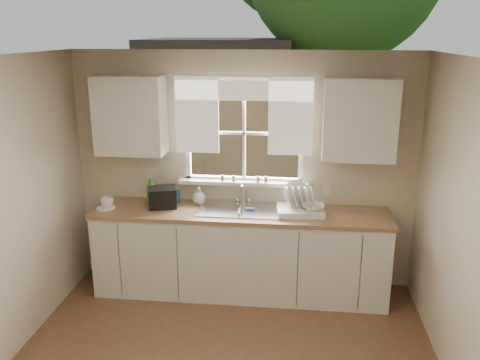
# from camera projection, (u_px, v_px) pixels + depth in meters

# --- Properties ---
(room_walls) EXTENTS (3.62, 4.02, 2.50)m
(room_walls) POSITION_uv_depth(u_px,v_px,m) (212.00, 253.00, 3.43)
(room_walls) COLOR beige
(room_walls) RESTS_ON ground
(ceiling) EXTENTS (3.60, 4.00, 0.02)m
(ceiling) POSITION_uv_depth(u_px,v_px,m) (210.00, 61.00, 3.13)
(ceiling) COLOR silver
(ceiling) RESTS_ON room_walls
(window) EXTENTS (1.38, 0.16, 1.06)m
(window) POSITION_uv_depth(u_px,v_px,m) (244.00, 149.00, 5.32)
(window) COLOR white
(window) RESTS_ON room_walls
(curtains) EXTENTS (1.50, 0.03, 0.81)m
(curtains) POSITION_uv_depth(u_px,v_px,m) (243.00, 107.00, 5.15)
(curtains) COLOR white
(curtains) RESTS_ON room_walls
(base_cabinets) EXTENTS (3.00, 0.62, 0.87)m
(base_cabinets) POSITION_uv_depth(u_px,v_px,m) (240.00, 254.00, 5.32)
(base_cabinets) COLOR silver
(base_cabinets) RESTS_ON ground
(countertop) EXTENTS (3.04, 0.65, 0.04)m
(countertop) POSITION_uv_depth(u_px,v_px,m) (240.00, 213.00, 5.19)
(countertop) COLOR #926D49
(countertop) RESTS_ON base_cabinets
(upper_cabinet_left) EXTENTS (0.70, 0.33, 0.80)m
(upper_cabinet_left) POSITION_uv_depth(u_px,v_px,m) (130.00, 115.00, 5.18)
(upper_cabinet_left) COLOR silver
(upper_cabinet_left) RESTS_ON room_walls
(upper_cabinet_right) EXTENTS (0.70, 0.33, 0.80)m
(upper_cabinet_right) POSITION_uv_depth(u_px,v_px,m) (359.00, 120.00, 4.93)
(upper_cabinet_right) COLOR silver
(upper_cabinet_right) RESTS_ON room_walls
(wall_outlet) EXTENTS (0.08, 0.01, 0.12)m
(wall_outlet) POSITION_uv_depth(u_px,v_px,m) (327.00, 189.00, 5.33)
(wall_outlet) COLOR beige
(wall_outlet) RESTS_ON room_walls
(sill_jars) EXTENTS (0.50, 0.04, 0.06)m
(sill_jars) POSITION_uv_depth(u_px,v_px,m) (245.00, 179.00, 5.35)
(sill_jars) COLOR brown
(sill_jars) RESTS_ON window
(sink) EXTENTS (0.88, 0.52, 0.40)m
(sink) POSITION_uv_depth(u_px,v_px,m) (241.00, 217.00, 5.23)
(sink) COLOR #B7B7BC
(sink) RESTS_ON countertop
(dish_rack) EXTENTS (0.49, 0.39, 0.31)m
(dish_rack) POSITION_uv_depth(u_px,v_px,m) (300.00, 206.00, 5.10)
(dish_rack) COLOR white
(dish_rack) RESTS_ON countertop
(bowl) EXTENTS (0.23, 0.23, 0.05)m
(bowl) POSITION_uv_depth(u_px,v_px,m) (313.00, 207.00, 5.04)
(bowl) COLOR white
(bowl) RESTS_ON dish_rack
(soap_bottle_a) EXTENTS (0.14, 0.14, 0.29)m
(soap_bottle_a) POSITION_uv_depth(u_px,v_px,m) (151.00, 190.00, 5.39)
(soap_bottle_a) COLOR green
(soap_bottle_a) RESTS_ON countertop
(soap_bottle_b) EXTENTS (0.09, 0.09, 0.18)m
(soap_bottle_b) POSITION_uv_depth(u_px,v_px,m) (176.00, 194.00, 5.42)
(soap_bottle_b) COLOR #326FBC
(soap_bottle_b) RESTS_ON countertop
(soap_bottle_c) EXTENTS (0.17, 0.17, 0.18)m
(soap_bottle_c) POSITION_uv_depth(u_px,v_px,m) (199.00, 196.00, 5.37)
(soap_bottle_c) COLOR #C1B59F
(soap_bottle_c) RESTS_ON countertop
(saucer) EXTENTS (0.20, 0.20, 0.01)m
(saucer) POSITION_uv_depth(u_px,v_px,m) (105.00, 208.00, 5.26)
(saucer) COLOR white
(saucer) RESTS_ON countertop
(cup) EXTENTS (0.16, 0.16, 0.11)m
(cup) POSITION_uv_depth(u_px,v_px,m) (107.00, 202.00, 5.30)
(cup) COLOR white
(cup) RESTS_ON countertop
(black_appliance) EXTENTS (0.34, 0.31, 0.21)m
(black_appliance) POSITION_uv_depth(u_px,v_px,m) (162.00, 197.00, 5.29)
(black_appliance) COLOR black
(black_appliance) RESTS_ON countertop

